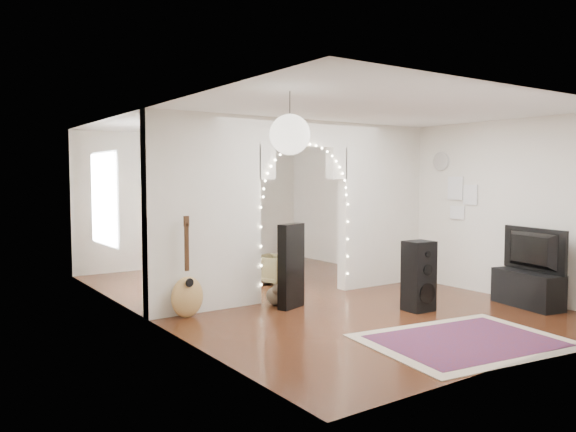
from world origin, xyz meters
TOP-DOWN VIEW (x-y plane):
  - floor at (0.00, 0.00)m, footprint 7.50×7.50m
  - ceiling at (0.00, 0.00)m, footprint 5.00×7.50m
  - wall_back at (0.00, 3.75)m, footprint 5.00×0.02m
  - wall_front at (0.00, -3.75)m, footprint 5.00×0.02m
  - wall_left at (-2.50, 0.00)m, footprint 0.02×7.50m
  - wall_right at (2.50, 0.00)m, footprint 0.02×7.50m
  - divider_wall at (0.00, 0.00)m, footprint 5.00×0.20m
  - fairy_lights at (0.00, -0.13)m, footprint 1.64×0.04m
  - window at (-2.47, 1.80)m, footprint 0.04×1.20m
  - wall_clock at (2.48, -0.60)m, footprint 0.03×0.31m
  - picture_frames at (2.48, -1.00)m, footprint 0.02×0.50m
  - paper_lantern at (-1.90, -2.40)m, footprint 0.40×0.40m
  - ceiling_fan at (0.00, 2.00)m, footprint 1.10×1.10m
  - area_rug at (0.07, -3.01)m, footprint 2.41×1.95m
  - guitar_case at (-0.60, -0.57)m, footprint 0.48×0.30m
  - acoustic_guitar at (-2.03, -0.25)m, footprint 0.47×0.24m
  - tabby_cat at (-0.69, -0.32)m, footprint 0.36×0.53m
  - floor_speaker at (0.74, -1.70)m, footprint 0.39×0.35m
  - media_console at (2.20, -2.41)m, footprint 0.58×1.06m
  - tv at (2.20, -2.41)m, footprint 0.35×1.08m
  - bookcase at (-0.20, 3.50)m, footprint 1.58×0.56m
  - dining_table at (-0.49, 3.01)m, footprint 1.20×0.80m
  - flower_vase at (-0.49, 3.01)m, footprint 0.18×0.18m
  - dining_chair_left at (-1.00, 0.95)m, footprint 0.52×0.53m
  - dining_chair_right at (0.17, 1.09)m, footprint 0.70×0.71m

SIDE VIEW (x-z plane):
  - floor at x=0.00m, z-range 0.00..0.00m
  - area_rug at x=0.07m, z-range 0.00..0.02m
  - tabby_cat at x=-0.69m, z-range -0.03..0.32m
  - dining_chair_left at x=-1.00m, z-range 0.00..0.43m
  - dining_chair_right at x=0.17m, z-range 0.00..0.50m
  - media_console at x=2.20m, z-range 0.00..0.50m
  - floor_speaker at x=0.74m, z-range 0.00..0.96m
  - acoustic_guitar at x=-2.03m, z-range -0.07..1.06m
  - guitar_case at x=-0.60m, z-range 0.00..1.19m
  - dining_table at x=-0.49m, z-range 0.30..1.06m
  - bookcase at x=-0.20m, z-range 0.00..1.59m
  - tv at x=2.20m, z-range 0.50..1.12m
  - flower_vase at x=-0.49m, z-range 0.76..0.95m
  - wall_back at x=0.00m, z-range 0.00..2.70m
  - wall_front at x=0.00m, z-range 0.00..2.70m
  - wall_left at x=-2.50m, z-range 0.00..2.70m
  - wall_right at x=2.50m, z-range 0.00..2.70m
  - divider_wall at x=0.00m, z-range 0.07..2.77m
  - window at x=-2.47m, z-range 0.80..2.20m
  - picture_frames at x=2.48m, z-range 1.15..1.85m
  - fairy_lights at x=0.00m, z-range 0.75..2.35m
  - wall_clock at x=2.48m, z-range 1.95..2.25m
  - paper_lantern at x=-1.90m, z-range 2.05..2.45m
  - ceiling_fan at x=0.00m, z-range 2.25..2.55m
  - ceiling at x=0.00m, z-range 2.69..2.71m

